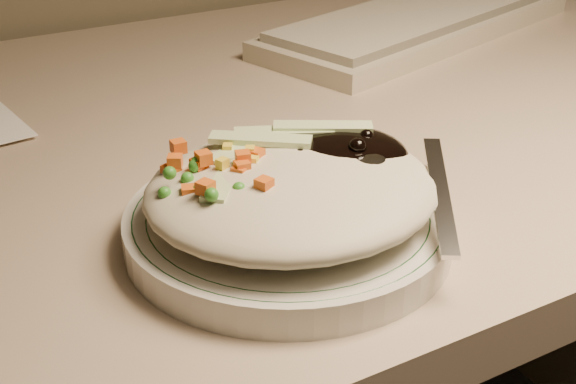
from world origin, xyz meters
TOP-DOWN VIEW (x-y plane):
  - desk at (0.00, 1.38)m, footprint 1.40×0.70m
  - plate at (-0.10, 1.17)m, footprint 0.22×0.22m
  - plate_rim at (-0.10, 1.17)m, footprint 0.20×0.20m
  - meal at (-0.09, 1.17)m, footprint 0.21×0.19m
  - keyboard at (0.28, 1.51)m, footprint 0.46×0.27m

SIDE VIEW (x-z plane):
  - desk at x=0.00m, z-range 0.17..0.91m
  - plate at x=-0.10m, z-range 0.74..0.76m
  - keyboard at x=0.28m, z-range 0.74..0.77m
  - plate_rim at x=-0.10m, z-range 0.76..0.76m
  - meal at x=-0.09m, z-range 0.76..0.81m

